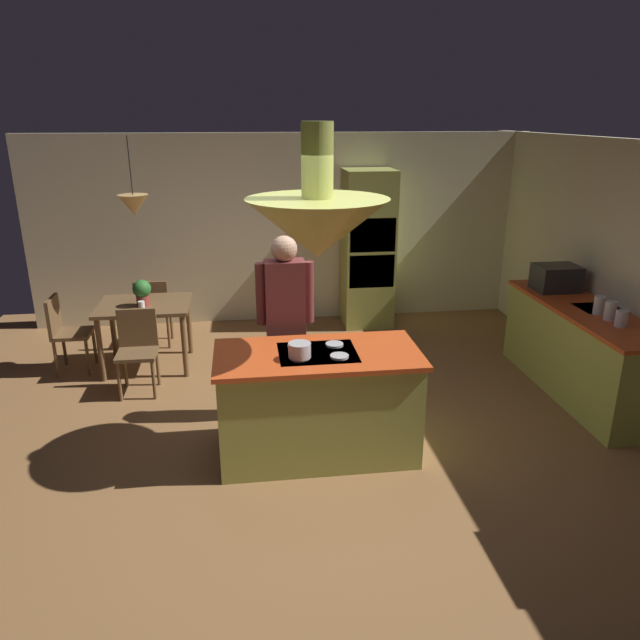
% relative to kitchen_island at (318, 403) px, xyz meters
% --- Properties ---
extents(ground, '(8.16, 8.16, 0.00)m').
position_rel_kitchen_island_xyz_m(ground, '(0.00, 0.20, -0.47)').
color(ground, olive).
extents(wall_back, '(6.80, 0.10, 2.55)m').
position_rel_kitchen_island_xyz_m(wall_back, '(0.00, 3.65, 0.81)').
color(wall_back, beige).
rests_on(wall_back, ground).
extents(kitchen_island, '(1.69, 0.85, 0.95)m').
position_rel_kitchen_island_xyz_m(kitchen_island, '(0.00, 0.00, 0.00)').
color(kitchen_island, '#A0A84C').
rests_on(kitchen_island, ground).
extents(counter_run_right, '(0.73, 2.23, 0.93)m').
position_rel_kitchen_island_xyz_m(counter_run_right, '(2.84, 0.80, 0.01)').
color(counter_run_right, '#A0A84C').
rests_on(counter_run_right, ground).
extents(oven_tower, '(0.66, 0.62, 2.10)m').
position_rel_kitchen_island_xyz_m(oven_tower, '(1.10, 3.24, 0.58)').
color(oven_tower, '#A0A84C').
rests_on(oven_tower, ground).
extents(dining_table, '(1.01, 0.82, 0.76)m').
position_rel_kitchen_island_xyz_m(dining_table, '(-1.70, 2.10, 0.18)').
color(dining_table, brown).
rests_on(dining_table, ground).
extents(person_at_island, '(0.53, 0.24, 1.77)m').
position_rel_kitchen_island_xyz_m(person_at_island, '(-0.21, 0.69, 0.55)').
color(person_at_island, tan).
rests_on(person_at_island, ground).
extents(range_hood, '(1.10, 1.10, 1.00)m').
position_rel_kitchen_island_xyz_m(range_hood, '(0.00, 0.00, 1.51)').
color(range_hood, '#A0A84C').
extents(pendant_light_over_table, '(0.32, 0.32, 0.82)m').
position_rel_kitchen_island_xyz_m(pendant_light_over_table, '(-1.70, 2.10, 1.39)').
color(pendant_light_over_table, '#E0B266').
extents(chair_facing_island, '(0.40, 0.40, 0.87)m').
position_rel_kitchen_island_xyz_m(chair_facing_island, '(-1.70, 1.47, 0.03)').
color(chair_facing_island, brown).
rests_on(chair_facing_island, ground).
extents(chair_by_back_wall, '(0.40, 0.40, 0.87)m').
position_rel_kitchen_island_xyz_m(chair_by_back_wall, '(-1.70, 2.73, 0.03)').
color(chair_by_back_wall, brown).
rests_on(chair_by_back_wall, ground).
extents(chair_at_corner, '(0.40, 0.40, 0.87)m').
position_rel_kitchen_island_xyz_m(chair_at_corner, '(-2.59, 2.10, 0.03)').
color(chair_at_corner, brown).
rests_on(chair_at_corner, ground).
extents(potted_plant_on_table, '(0.20, 0.20, 0.30)m').
position_rel_kitchen_island_xyz_m(potted_plant_on_table, '(-1.69, 2.01, 0.46)').
color(potted_plant_on_table, '#99382D').
rests_on(potted_plant_on_table, dining_table).
extents(cup_on_table, '(0.07, 0.07, 0.09)m').
position_rel_kitchen_island_xyz_m(cup_on_table, '(-1.69, 1.89, 0.34)').
color(cup_on_table, white).
rests_on(cup_on_table, dining_table).
extents(canister_flour, '(0.11, 0.11, 0.15)m').
position_rel_kitchen_island_xyz_m(canister_flour, '(2.84, 0.25, 0.54)').
color(canister_flour, silver).
rests_on(canister_flour, counter_run_right).
extents(canister_sugar, '(0.11, 0.11, 0.19)m').
position_rel_kitchen_island_xyz_m(canister_sugar, '(2.84, 0.43, 0.55)').
color(canister_sugar, silver).
rests_on(canister_sugar, counter_run_right).
extents(canister_tea, '(0.11, 0.11, 0.18)m').
position_rel_kitchen_island_xyz_m(canister_tea, '(2.84, 0.61, 0.55)').
color(canister_tea, silver).
rests_on(canister_tea, counter_run_right).
extents(microwave_on_counter, '(0.46, 0.36, 0.28)m').
position_rel_kitchen_island_xyz_m(microwave_on_counter, '(2.84, 1.46, 0.60)').
color(microwave_on_counter, '#232326').
rests_on(microwave_on_counter, counter_run_right).
extents(cooking_pot_on_cooktop, '(0.18, 0.18, 0.12)m').
position_rel_kitchen_island_xyz_m(cooking_pot_on_cooktop, '(-0.16, -0.13, 0.54)').
color(cooking_pot_on_cooktop, '#B2B2B7').
rests_on(cooking_pot_on_cooktop, kitchen_island).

